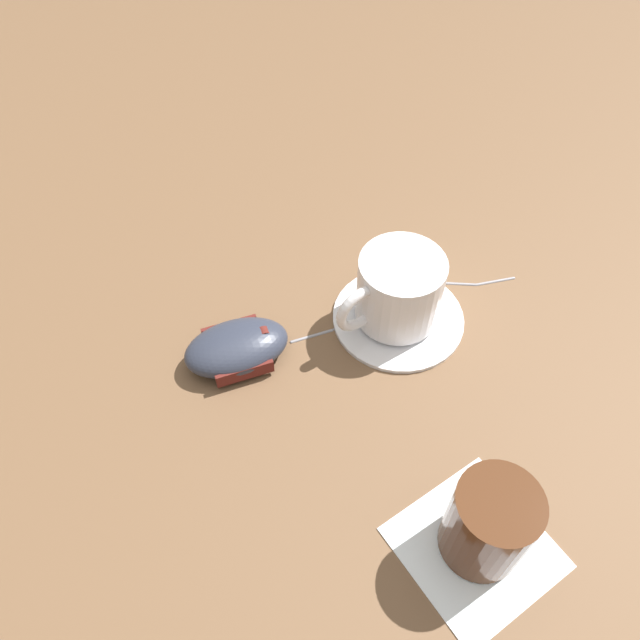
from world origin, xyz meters
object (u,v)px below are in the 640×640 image
drinking_glass (489,523)px  computer_mouse (237,347)px  saucer (398,316)px  coffee_cup (398,290)px

drinking_glass → computer_mouse: bearing=32.6°
saucer → coffee_cup: (0.00, 0.00, 0.04)m
saucer → drinking_glass: 0.24m
computer_mouse → drinking_glass: drinking_glass is taller
coffee_cup → computer_mouse: size_ratio=1.08×
drinking_glass → saucer: bearing=-4.7°
saucer → computer_mouse: computer_mouse is taller
computer_mouse → drinking_glass: (-0.24, -0.15, 0.03)m
coffee_cup → drinking_glass: bearing=176.4°
saucer → computer_mouse: (-0.00, 0.17, 0.01)m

